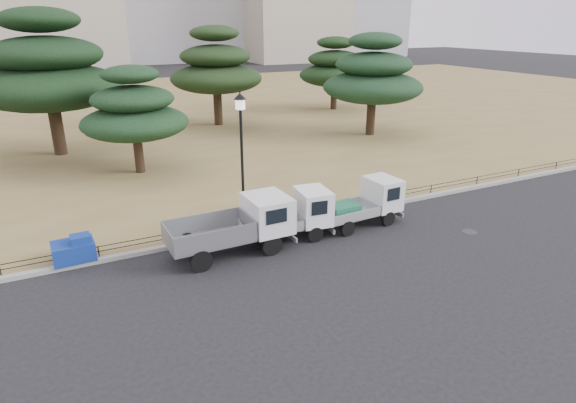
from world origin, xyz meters
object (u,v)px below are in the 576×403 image
truck_kei_front (292,215)px  street_lamp (241,139)px  tarp_pile (74,250)px  truck_large (237,224)px  truck_kei_rear (365,203)px

truck_kei_front → street_lamp: street_lamp is taller
street_lamp → tarp_pile: (-6.25, 0.02, -3.21)m
tarp_pile → truck_large: bearing=-17.1°
truck_kei_front → street_lamp: size_ratio=0.69×
tarp_pile → truck_kei_front: bearing=-10.5°
truck_kei_front → truck_kei_rear: bearing=5.4°
truck_large → truck_kei_rear: 5.63m
truck_kei_front → street_lamp: bearing=142.4°
street_lamp → tarp_pile: 7.03m
truck_kei_rear → truck_large: bearing=178.3°
truck_large → truck_kei_front: truck_large is taller
truck_kei_front → truck_kei_rear: 3.32m
street_lamp → truck_kei_rear: bearing=-17.4°
truck_large → tarp_pile: 5.64m
truck_large → tarp_pile: truck_large is taller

